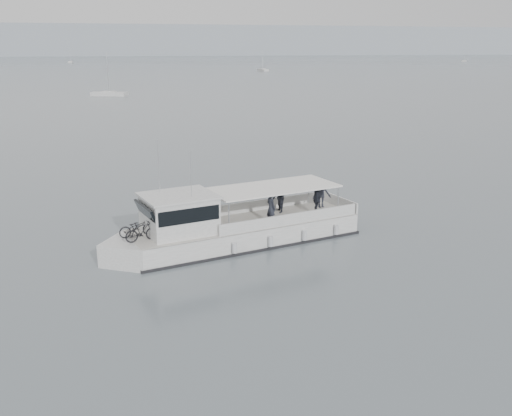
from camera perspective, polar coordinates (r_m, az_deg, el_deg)
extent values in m
plane|color=#566065|center=(29.47, 4.42, -1.31)|extent=(1400.00, 1400.00, 0.00)
cube|color=#939EA8|center=(586.64, -14.54, 15.91)|extent=(1400.00, 90.00, 28.00)
cube|color=white|center=(26.12, -1.06, -2.61)|extent=(10.97, 5.21, 1.15)
cube|color=white|center=(24.30, -12.28, -4.43)|extent=(2.80, 2.80, 1.15)
cube|color=beige|center=(25.94, -1.07, -1.41)|extent=(10.97, 5.21, 0.05)
cube|color=black|center=(26.24, -1.06, -3.35)|extent=(11.16, 5.35, 0.16)
cube|color=white|center=(27.74, 0.56, 0.31)|extent=(6.90, 1.72, 0.53)
cube|color=white|center=(25.49, 3.51, -1.14)|extent=(6.90, 1.72, 0.53)
cube|color=white|center=(28.56, 8.35, 0.60)|extent=(0.74, 2.77, 0.53)
cube|color=white|center=(24.49, -7.71, -0.67)|extent=(3.30, 2.98, 1.59)
cube|color=black|center=(24.03, -10.77, -0.80)|extent=(0.99, 2.26, 1.02)
cube|color=black|center=(24.41, -7.73, -0.07)|extent=(3.14, 2.97, 0.62)
cube|color=white|center=(24.26, -7.78, 1.23)|extent=(3.52, 3.19, 0.09)
cube|color=white|center=(26.21, 1.67, 2.07)|extent=(6.46, 3.97, 0.07)
cylinder|color=silver|center=(24.07, -2.72, -1.00)|extent=(0.06, 0.06, 1.46)
cylinder|color=silver|center=(26.24, -5.06, 0.39)|extent=(0.06, 0.06, 1.46)
cylinder|color=silver|center=(26.90, 8.20, 0.67)|extent=(0.06, 0.06, 1.46)
cylinder|color=silver|center=(28.85, 5.30, 1.81)|extent=(0.06, 0.06, 1.46)
cylinder|color=silver|center=(24.57, -9.70, 4.08)|extent=(0.03, 0.03, 2.30)
cylinder|color=silver|center=(23.60, -6.53, 3.29)|extent=(0.03, 0.03, 1.94)
cylinder|color=silver|center=(24.23, -2.17, -4.01)|extent=(0.26, 0.26, 0.44)
cylinder|color=silver|center=(25.01, 1.47, -3.36)|extent=(0.26, 0.26, 0.44)
cylinder|color=silver|center=(25.89, 4.88, -2.74)|extent=(0.26, 0.26, 0.44)
cylinder|color=silver|center=(26.85, 8.04, -2.15)|extent=(0.26, 0.26, 0.44)
imported|color=black|center=(24.40, -11.85, -1.91)|extent=(1.60, 0.86, 0.80)
imported|color=black|center=(23.75, -11.36, -2.32)|extent=(1.45, 0.71, 0.84)
imported|color=#272934|center=(25.47, 1.51, -0.01)|extent=(0.52, 0.63, 1.48)
imported|color=#272934|center=(27.25, 2.30, 1.05)|extent=(0.61, 0.76, 1.48)
imported|color=#272934|center=(27.05, 6.11, 0.86)|extent=(0.62, 0.94, 1.48)
imported|color=#272934|center=(28.24, 6.59, 1.49)|extent=(0.98, 0.59, 1.48)
cube|color=white|center=(340.40, -18.04, 13.71)|extent=(2.79, 6.87, 0.75)
cube|color=white|center=(340.39, -18.04, 13.76)|extent=(2.10, 2.52, 0.45)
cylinder|color=silver|center=(340.32, -18.10, 14.38)|extent=(0.08, 0.08, 7.37)
cube|color=white|center=(214.21, 0.68, 13.63)|extent=(2.95, 6.23, 0.75)
cube|color=white|center=(214.20, 0.68, 13.71)|extent=(2.02, 2.36, 0.45)
cylinder|color=silver|center=(214.10, 0.68, 14.59)|extent=(0.08, 0.08, 6.58)
cube|color=white|center=(366.82, 20.10, 13.63)|extent=(6.14, 6.61, 0.75)
cube|color=white|center=(366.82, 20.11, 13.68)|extent=(3.02, 3.07, 0.45)
cylinder|color=silver|center=(366.75, 20.17, 14.26)|extent=(0.08, 0.08, 7.53)
cube|color=white|center=(108.73, -14.47, 10.96)|extent=(6.67, 4.41, 0.75)
cube|color=white|center=(108.70, -14.48, 11.13)|extent=(2.76, 2.53, 0.45)
cylinder|color=silver|center=(108.50, -14.61, 12.96)|extent=(0.08, 0.08, 7.02)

